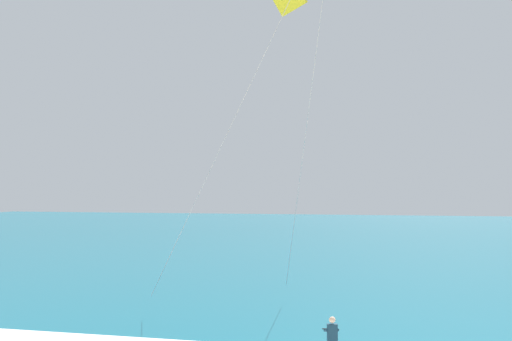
# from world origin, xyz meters

# --- Properties ---
(sea) EXTENTS (200.00, 120.00, 0.20)m
(sea) POSITION_xyz_m (0.00, 74.52, 0.10)
(sea) COLOR #146075
(sea) RESTS_ON ground
(kitesurfer) EXTENTS (0.63, 0.62, 1.69)m
(kitesurfer) POSITION_xyz_m (-2.04, 15.76, 0.94)
(kitesurfer) COLOR #143347
(kitesurfer) RESTS_ON ground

